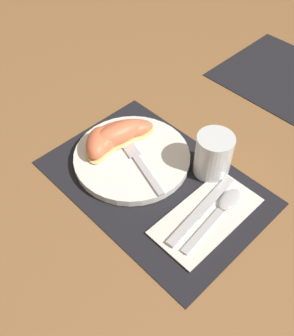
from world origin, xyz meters
TOP-DOWN VIEW (x-y plane):
  - ground_plane at (0.00, 0.00)m, footprint 3.00×3.00m
  - placemat at (0.00, 0.00)m, footprint 0.45×0.31m
  - plate at (-0.08, 0.01)m, footprint 0.25×0.25m
  - juice_glass at (0.06, 0.11)m, footprint 0.08×0.08m
  - napkin at (0.13, 0.01)m, footprint 0.11×0.22m
  - knife at (0.12, 0.01)m, footprint 0.04×0.21m
  - spoon at (0.14, 0.04)m, footprint 0.04×0.19m
  - fork at (-0.06, 0.01)m, footprint 0.19×0.07m
  - citrus_wedge_0 at (-0.13, 0.04)m, footprint 0.12×0.14m
  - citrus_wedge_1 at (-0.13, 0.01)m, footprint 0.08×0.14m
  - citrus_wedge_2 at (-0.13, -0.01)m, footprint 0.07×0.13m
  - citrus_wedge_3 at (-0.14, -0.03)m, footprint 0.10×0.11m

SIDE VIEW (x-z plane):
  - ground_plane at x=0.00m, z-range 0.00..0.00m
  - placemat at x=0.00m, z-range 0.00..0.00m
  - napkin at x=0.13m, z-range 0.00..0.01m
  - knife at x=0.12m, z-range 0.01..0.01m
  - spoon at x=0.14m, z-range 0.01..0.02m
  - plate at x=-0.08m, z-range 0.00..0.02m
  - fork at x=-0.06m, z-range 0.02..0.02m
  - citrus_wedge_0 at x=-0.13m, z-range 0.02..0.05m
  - citrus_wedge_2 at x=-0.13m, z-range 0.02..0.06m
  - citrus_wedge_3 at x=-0.14m, z-range 0.02..0.06m
  - citrus_wedge_1 at x=-0.13m, z-range 0.02..0.06m
  - juice_glass at x=0.06m, z-range 0.00..0.09m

